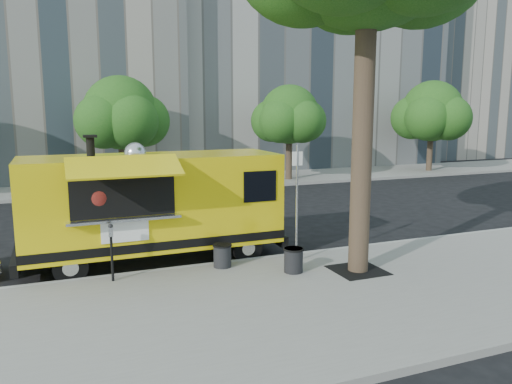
# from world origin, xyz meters

# --- Properties ---
(ground) EXTENTS (120.00, 120.00, 0.00)m
(ground) POSITION_xyz_m (0.00, 0.00, 0.00)
(ground) COLOR black
(ground) RESTS_ON ground
(sidewalk) EXTENTS (60.00, 6.00, 0.15)m
(sidewalk) POSITION_xyz_m (0.00, -4.00, 0.07)
(sidewalk) COLOR gray
(sidewalk) RESTS_ON ground
(curb) EXTENTS (60.00, 0.14, 0.16)m
(curb) POSITION_xyz_m (0.00, -0.93, 0.07)
(curb) COLOR #999993
(curb) RESTS_ON ground
(far_sidewalk) EXTENTS (60.00, 5.00, 0.15)m
(far_sidewalk) POSITION_xyz_m (0.00, 13.50, 0.07)
(far_sidewalk) COLOR gray
(far_sidewalk) RESTS_ON ground
(building_mid) EXTENTS (20.00, 14.00, 20.00)m
(building_mid) POSITION_xyz_m (12.00, 23.00, 10.00)
(building_mid) COLOR gray
(building_mid) RESTS_ON ground
(building_right) EXTENTS (16.00, 12.00, 16.00)m
(building_right) POSITION_xyz_m (30.00, 24.00, 8.00)
(building_right) COLOR #A89B8C
(building_right) RESTS_ON ground
(tree_well) EXTENTS (1.20, 1.20, 0.02)m
(tree_well) POSITION_xyz_m (2.60, -2.80, 0.15)
(tree_well) COLOR black
(tree_well) RESTS_ON sidewalk
(far_tree_b) EXTENTS (3.60, 3.60, 5.50)m
(far_tree_b) POSITION_xyz_m (-1.00, 12.70, 3.83)
(far_tree_b) COLOR #33261C
(far_tree_b) RESTS_ON far_sidewalk
(far_tree_c) EXTENTS (3.24, 3.24, 5.21)m
(far_tree_c) POSITION_xyz_m (8.00, 12.40, 3.72)
(far_tree_c) COLOR #33261C
(far_tree_c) RESTS_ON far_sidewalk
(far_tree_d) EXTENTS (3.78, 3.78, 5.64)m
(far_tree_d) POSITION_xyz_m (18.00, 12.60, 3.89)
(far_tree_d) COLOR #33261C
(far_tree_d) RESTS_ON far_sidewalk
(sign_post) EXTENTS (0.28, 0.06, 3.00)m
(sign_post) POSITION_xyz_m (1.55, -1.55, 1.85)
(sign_post) COLOR silver
(sign_post) RESTS_ON sidewalk
(parking_meter) EXTENTS (0.11, 0.11, 1.33)m
(parking_meter) POSITION_xyz_m (-3.00, -1.35, 0.98)
(parking_meter) COLOR black
(parking_meter) RESTS_ON sidewalk
(food_truck) EXTENTS (6.84, 3.17, 3.37)m
(food_truck) POSITION_xyz_m (-1.77, 0.17, 1.58)
(food_truck) COLOR yellow
(food_truck) RESTS_ON ground
(trash_bin_left) EXTENTS (0.49, 0.49, 0.59)m
(trash_bin_left) POSITION_xyz_m (1.10, -2.32, 0.47)
(trash_bin_left) COLOR black
(trash_bin_left) RESTS_ON sidewalk
(trash_bin_right) EXTENTS (0.48, 0.48, 0.57)m
(trash_bin_right) POSITION_xyz_m (-0.36, -1.30, 0.46)
(trash_bin_right) COLOR black
(trash_bin_right) RESTS_ON sidewalk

